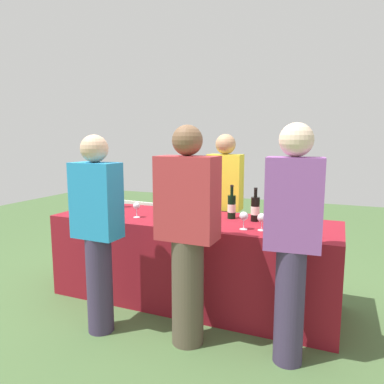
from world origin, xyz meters
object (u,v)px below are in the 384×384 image
Objects in this scene: wine_bottle_1 at (166,201)px; menu_board at (139,230)px; wine_bottle_2 at (183,204)px; wine_glass_5 at (286,220)px; server_pouring at (225,201)px; wine_bottle_4 at (255,209)px; wine_glass_3 at (244,217)px; wine_bottle_3 at (232,206)px; wine_glass_0 at (137,206)px; guest_1 at (188,230)px; wine_bottle_5 at (268,207)px; guest_0 at (97,228)px; wine_bottle_0 at (117,197)px; wine_glass_1 at (164,208)px; wine_glass_4 at (262,218)px; guest_2 at (292,236)px; wine_glass_2 at (167,211)px.

wine_bottle_1 reaches higher than menu_board.
wine_bottle_2 is 1.05m from wine_glass_5.
wine_glass_5 is 1.06m from server_pouring.
wine_bottle_4 is at bearing 131.76° from server_pouring.
wine_glass_3 reaches higher than wine_glass_5.
wine_glass_3 is (0.21, -0.36, -0.01)m from wine_bottle_3.
wine_glass_0 reaches higher than wine_glass_5.
guest_1 reaches higher than wine_bottle_1.
wine_bottle_5 is 1.51m from guest_0.
guest_1 is 2.20× the size of menu_board.
wine_bottle_0 is at bearing 175.21° from wine_bottle_2.
wine_bottle_4 reaches higher than wine_glass_1.
guest_0 is at bearing -138.49° from wine_bottle_5.
wine_glass_0 is at bearing -113.89° from wine_bottle_1.
server_pouring is at bearing 20.98° from wine_bottle_0.
wine_bottle_4 is 2.15× the size of wine_glass_4.
wine_bottle_4 is at bearing -2.69° from wine_bottle_1.
wine_bottle_0 is at bearing 142.65° from wine_glass_0.
wine_bottle_2 is 0.46m from wine_glass_0.
guest_1 is at bearing -121.90° from wine_glass_3.
wine_bottle_5 is 0.68m from server_pouring.
wine_glass_4 is 1.31m from guest_0.
wine_glass_4 is (0.94, -0.10, 0.00)m from wine_glass_1.
wine_bottle_4 is (0.23, -0.02, -0.00)m from wine_bottle_3.
wine_glass_0 is 0.09× the size of guest_2.
wine_glass_3 is (1.05, -0.06, 0.00)m from wine_glass_0.
guest_2 is (0.65, -0.79, -0.01)m from wine_bottle_3.
menu_board is at bearing 149.48° from wine_glass_4.
server_pouring is at bearing 69.42° from guest_0.
wine_glass_4 is at bearing -68.28° from wine_bottle_4.
wine_bottle_0 is 0.45× the size of menu_board.
wine_bottle_2 is 0.89m from wine_glass_4.
wine_bottle_0 is at bearing 177.99° from wine_bottle_3.
wine_bottle_4 is at bearing 111.72° from wine_glass_4.
guest_1 is (0.75, -0.53, -0.03)m from wine_glass_0.
guest_1 is (-0.62, -0.54, -0.02)m from wine_glass_5.
guest_2 is 2.64m from menu_board.
wine_bottle_0 is at bearing 153.12° from wine_glass_2.
wine_glass_0 is 1.57m from guest_2.
wine_glass_2 is at bearing -179.48° from wine_glass_3.
wine_glass_3 is at bearing -28.01° from menu_board.
server_pouring reaches higher than wine_bottle_2.
server_pouring is at bearing 71.46° from wine_glass_2.
wine_bottle_2 is at bearing -174.89° from wine_bottle_5.
server_pouring is at bearing 125.17° from wine_glass_4.
wine_bottle_3 is at bearing 85.00° from guest_1.
server_pouring is at bearing 114.50° from wine_bottle_3.
wine_bottle_5 is (0.10, 0.07, 0.01)m from wine_bottle_4.
guest_0 is at bearing -138.02° from wine_bottle_4.
wine_glass_3 is (1.51, -0.40, -0.01)m from wine_bottle_0.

